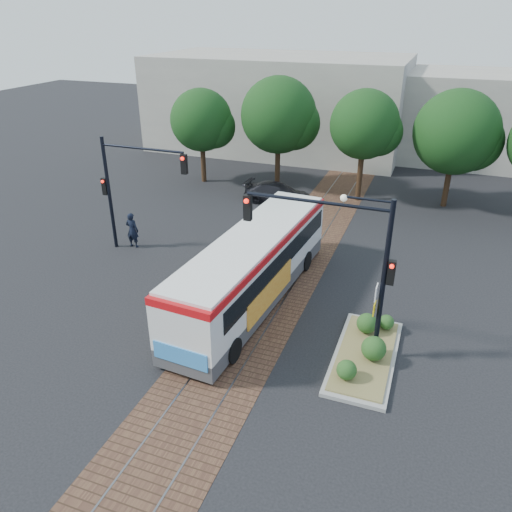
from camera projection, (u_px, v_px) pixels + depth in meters
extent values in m
plane|color=black|center=(253.00, 319.00, 20.87)|extent=(120.00, 120.00, 0.00)
cube|color=brown|center=(282.00, 276.00, 24.22)|extent=(3.60, 40.00, 0.01)
cube|color=slate|center=(268.00, 273.00, 24.45)|extent=(0.06, 40.00, 0.01)
cube|color=slate|center=(297.00, 278.00, 23.98)|extent=(0.06, 40.00, 0.01)
cylinder|color=#382314|center=(203.00, 162.00, 36.76)|extent=(0.36, 0.36, 2.86)
sphere|color=#143410|center=(201.00, 120.00, 35.39)|extent=(4.40, 4.40, 4.40)
cylinder|color=#382314|center=(278.00, 165.00, 35.66)|extent=(0.36, 0.36, 3.12)
sphere|color=#143410|center=(279.00, 115.00, 34.09)|extent=(5.20, 5.20, 5.20)
cylinder|color=#382314|center=(360.00, 175.00, 33.05)|extent=(0.36, 0.36, 3.39)
sphere|color=#143410|center=(365.00, 124.00, 31.56)|extent=(4.40, 4.40, 4.40)
cylinder|color=#382314|center=(447.00, 185.00, 32.12)|extent=(0.36, 0.36, 2.86)
sphere|color=#143410|center=(456.00, 132.00, 30.61)|extent=(5.20, 5.20, 5.20)
cube|color=#ADA899|center=(280.00, 102.00, 45.05)|extent=(22.00, 12.00, 8.00)
cube|color=#414043|center=(253.00, 289.00, 21.98)|extent=(3.31, 11.84, 0.68)
cube|color=white|center=(253.00, 264.00, 21.42)|extent=(3.33, 11.84, 1.85)
cube|color=black|center=(256.00, 255.00, 21.52)|extent=(3.30, 10.68, 0.88)
cube|color=red|center=(253.00, 241.00, 20.94)|extent=(3.37, 11.85, 0.29)
cube|color=white|center=(253.00, 237.00, 20.85)|extent=(3.22, 11.45, 0.14)
cube|color=black|center=(180.00, 325.00, 16.61)|extent=(1.56, 0.23, 0.88)
cube|color=#3281CB|center=(180.00, 356.00, 17.00)|extent=(2.14, 0.22, 0.68)
cube|color=orange|center=(271.00, 293.00, 20.41)|extent=(0.39, 4.38, 1.07)
cylinder|color=black|center=(180.00, 335.00, 19.02)|extent=(0.41, 1.00, 0.97)
cylinder|color=black|center=(232.00, 350.00, 18.18)|extent=(0.41, 1.00, 0.97)
cylinder|color=black|center=(264.00, 252.00, 25.43)|extent=(0.41, 1.00, 0.97)
cylinder|color=black|center=(305.00, 261.00, 24.59)|extent=(0.41, 1.00, 0.97)
cube|color=gray|center=(365.00, 356.00, 18.49)|extent=(2.20, 5.20, 0.15)
cube|color=olive|center=(365.00, 354.00, 18.44)|extent=(1.90, 4.80, 0.08)
sphere|color=#1E4719|center=(347.00, 370.00, 17.05)|extent=(0.70, 0.70, 0.70)
sphere|color=#1E4719|center=(374.00, 348.00, 17.96)|extent=(0.90, 0.90, 0.90)
sphere|color=#1E4719|center=(367.00, 323.00, 19.48)|extent=(0.80, 0.80, 0.80)
sphere|color=#1E4719|center=(386.00, 322.00, 19.73)|extent=(0.60, 0.60, 0.60)
cylinder|color=black|center=(383.00, 282.00, 17.16)|extent=(0.18, 0.18, 6.00)
cylinder|color=black|center=(317.00, 202.00, 16.78)|extent=(5.00, 0.12, 0.12)
cube|color=black|center=(248.00, 208.00, 17.81)|extent=(0.28, 0.22, 0.95)
sphere|color=#FF190C|center=(246.00, 201.00, 17.56)|extent=(0.18, 0.18, 0.18)
cube|color=black|center=(391.00, 273.00, 16.92)|extent=(0.26, 0.20, 0.90)
sphere|color=#FF190C|center=(392.00, 266.00, 16.67)|extent=(0.16, 0.16, 0.16)
cube|color=white|center=(376.00, 292.00, 17.30)|extent=(0.04, 0.45, 0.55)
cube|color=yellow|center=(374.00, 308.00, 17.59)|extent=(0.04, 0.45, 0.45)
cylinder|color=black|center=(368.00, 199.00, 16.12)|extent=(1.60, 0.08, 0.08)
sphere|color=silver|center=(344.00, 198.00, 16.39)|extent=(0.24, 0.24, 0.24)
cylinder|color=black|center=(109.00, 194.00, 25.85)|extent=(0.18, 0.18, 6.00)
cylinder|color=black|center=(142.00, 148.00, 23.98)|extent=(4.50, 0.12, 0.12)
cube|color=black|center=(184.00, 164.00, 23.52)|extent=(0.28, 0.22, 0.95)
sphere|color=#FF190C|center=(182.00, 159.00, 23.27)|extent=(0.18, 0.18, 0.18)
cube|color=black|center=(105.00, 186.00, 25.74)|extent=(0.26, 0.20, 0.90)
sphere|color=#FF190C|center=(102.00, 182.00, 25.49)|extent=(0.16, 0.16, 0.16)
imported|color=black|center=(132.00, 230.00, 26.75)|extent=(0.71, 0.47, 1.95)
imported|color=black|center=(278.00, 193.00, 33.00)|extent=(4.58, 1.95, 1.32)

